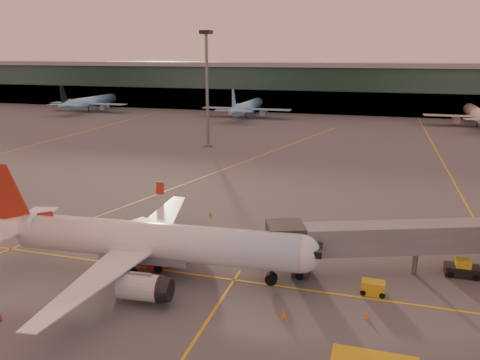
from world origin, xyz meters
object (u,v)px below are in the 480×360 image
(main_airplane, at_px, (145,242))
(gpu_cart, at_px, (373,288))
(catering_truck, at_px, (153,242))
(pushback_tug, at_px, (462,270))

(main_airplane, height_order, gpu_cart, main_airplane)
(main_airplane, bearing_deg, gpu_cart, 1.43)
(gpu_cart, bearing_deg, main_airplane, -172.10)
(gpu_cart, bearing_deg, catering_truck, -178.07)
(catering_truck, bearing_deg, gpu_cart, 21.27)
(main_airplane, bearing_deg, pushback_tug, 11.30)
(catering_truck, height_order, pushback_tug, catering_truck)
(gpu_cart, distance_m, pushback_tug, 10.21)
(main_airplane, xyz_separation_m, pushback_tug, (29.42, 8.23, -2.69))
(catering_truck, xyz_separation_m, pushback_tug, (29.79, 6.01, -1.71))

